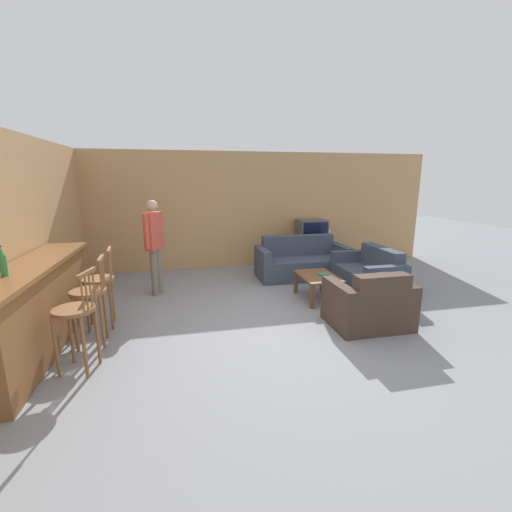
{
  "coord_description": "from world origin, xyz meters",
  "views": [
    {
      "loc": [
        -1.27,
        -4.12,
        2.01
      ],
      "look_at": [
        -0.16,
        0.87,
        0.85
      ],
      "focal_mm": 24.0,
      "sensor_mm": 36.0,
      "label": 1
    }
  ],
  "objects_px": {
    "armchair_near": "(369,306)",
    "loveseat_right": "(368,275)",
    "tv_unit": "(311,254)",
    "tv": "(311,231)",
    "bar_chair_far": "(100,285)",
    "couch_far": "(301,263)",
    "bar_chair_mid": "(90,298)",
    "book_on_table": "(324,274)",
    "table_lamp": "(325,228)",
    "person_by_window": "(154,242)",
    "bar_chair_near": "(76,317)",
    "bottle": "(3,262)",
    "coffee_table": "(318,279)"
  },
  "relations": [
    {
      "from": "tv_unit",
      "to": "table_lamp",
      "type": "height_order",
      "value": "table_lamp"
    },
    {
      "from": "person_by_window",
      "to": "bar_chair_near",
      "type": "bearing_deg",
      "value": -105.25
    },
    {
      "from": "bar_chair_far",
      "to": "table_lamp",
      "type": "xyz_separation_m",
      "value": [
        4.42,
        2.63,
        0.27
      ]
    },
    {
      "from": "bar_chair_mid",
      "to": "loveseat_right",
      "type": "height_order",
      "value": "bar_chair_mid"
    },
    {
      "from": "bar_chair_near",
      "to": "book_on_table",
      "type": "bearing_deg",
      "value": 24.14
    },
    {
      "from": "armchair_near",
      "to": "loveseat_right",
      "type": "relative_size",
      "value": 0.75
    },
    {
      "from": "tv_unit",
      "to": "book_on_table",
      "type": "height_order",
      "value": "tv_unit"
    },
    {
      "from": "loveseat_right",
      "to": "person_by_window",
      "type": "bearing_deg",
      "value": 169.96
    },
    {
      "from": "person_by_window",
      "to": "table_lamp",
      "type": "bearing_deg",
      "value": 19.75
    },
    {
      "from": "couch_far",
      "to": "tv",
      "type": "distance_m",
      "value": 1.13
    },
    {
      "from": "bottle",
      "to": "book_on_table",
      "type": "height_order",
      "value": "bottle"
    },
    {
      "from": "tv",
      "to": "person_by_window",
      "type": "relative_size",
      "value": 0.39
    },
    {
      "from": "couch_far",
      "to": "tv",
      "type": "relative_size",
      "value": 2.86
    },
    {
      "from": "bar_chair_far",
      "to": "book_on_table",
      "type": "xyz_separation_m",
      "value": [
        3.44,
        0.42,
        -0.17
      ]
    },
    {
      "from": "bar_chair_far",
      "to": "armchair_near",
      "type": "xyz_separation_m",
      "value": [
        3.6,
        -0.77,
        -0.31
      ]
    },
    {
      "from": "couch_far",
      "to": "tv_unit",
      "type": "bearing_deg",
      "value": 57.82
    },
    {
      "from": "bar_chair_far",
      "to": "book_on_table",
      "type": "distance_m",
      "value": 3.47
    },
    {
      "from": "bar_chair_far",
      "to": "tv",
      "type": "distance_m",
      "value": 4.86
    },
    {
      "from": "bar_chair_near",
      "to": "couch_far",
      "type": "bearing_deg",
      "value": 39.33
    },
    {
      "from": "bar_chair_mid",
      "to": "tv",
      "type": "distance_m",
      "value": 5.16
    },
    {
      "from": "bar_chair_far",
      "to": "person_by_window",
      "type": "bearing_deg",
      "value": 62.87
    },
    {
      "from": "book_on_table",
      "to": "loveseat_right",
      "type": "bearing_deg",
      "value": 11.83
    },
    {
      "from": "loveseat_right",
      "to": "coffee_table",
      "type": "height_order",
      "value": "loveseat_right"
    },
    {
      "from": "bar_chair_mid",
      "to": "tv",
      "type": "xyz_separation_m",
      "value": [
        4.08,
        3.15,
        0.21
      ]
    },
    {
      "from": "bar_chair_far",
      "to": "couch_far",
      "type": "bearing_deg",
      "value": 26.63
    },
    {
      "from": "bar_chair_mid",
      "to": "person_by_window",
      "type": "distance_m",
      "value": 1.95
    },
    {
      "from": "book_on_table",
      "to": "person_by_window",
      "type": "distance_m",
      "value": 2.96
    },
    {
      "from": "bottle",
      "to": "table_lamp",
      "type": "bearing_deg",
      "value": 35.68
    },
    {
      "from": "bottle",
      "to": "armchair_near",
      "type": "bearing_deg",
      "value": 3.04
    },
    {
      "from": "coffee_table",
      "to": "bottle",
      "type": "bearing_deg",
      "value": -160.52
    },
    {
      "from": "couch_far",
      "to": "table_lamp",
      "type": "distance_m",
      "value": 1.35
    },
    {
      "from": "bar_chair_far",
      "to": "loveseat_right",
      "type": "xyz_separation_m",
      "value": [
        4.4,
        0.62,
        -0.31
      ]
    },
    {
      "from": "book_on_table",
      "to": "couch_far",
      "type": "bearing_deg",
      "value": 85.82
    },
    {
      "from": "bar_chair_mid",
      "to": "loveseat_right",
      "type": "bearing_deg",
      "value": 14.56
    },
    {
      "from": "bar_chair_near",
      "to": "tv",
      "type": "bearing_deg",
      "value": 42.62
    },
    {
      "from": "bar_chair_mid",
      "to": "armchair_near",
      "type": "bearing_deg",
      "value": -3.95
    },
    {
      "from": "bottle",
      "to": "person_by_window",
      "type": "bearing_deg",
      "value": 60.39
    },
    {
      "from": "couch_far",
      "to": "loveseat_right",
      "type": "bearing_deg",
      "value": -53.33
    },
    {
      "from": "bar_chair_far",
      "to": "bottle",
      "type": "xyz_separation_m",
      "value": [
        -0.64,
        -1.0,
        0.59
      ]
    },
    {
      "from": "coffee_table",
      "to": "tv",
      "type": "distance_m",
      "value": 2.39
    },
    {
      "from": "bar_chair_mid",
      "to": "bottle",
      "type": "height_order",
      "value": "bottle"
    },
    {
      "from": "couch_far",
      "to": "book_on_table",
      "type": "xyz_separation_m",
      "value": [
        -0.1,
        -1.36,
        0.13
      ]
    },
    {
      "from": "couch_far",
      "to": "table_lamp",
      "type": "xyz_separation_m",
      "value": [
        0.88,
        0.86,
        0.58
      ]
    },
    {
      "from": "coffee_table",
      "to": "person_by_window",
      "type": "distance_m",
      "value": 2.88
    },
    {
      "from": "coffee_table",
      "to": "bar_chair_far",
      "type": "bearing_deg",
      "value": -173.07
    },
    {
      "from": "coffee_table",
      "to": "book_on_table",
      "type": "height_order",
      "value": "book_on_table"
    },
    {
      "from": "coffee_table",
      "to": "tv_unit",
      "type": "height_order",
      "value": "tv_unit"
    },
    {
      "from": "table_lamp",
      "to": "person_by_window",
      "type": "height_order",
      "value": "person_by_window"
    },
    {
      "from": "tv_unit",
      "to": "tv",
      "type": "xyz_separation_m",
      "value": [
        0.0,
        -0.0,
        0.54
      ]
    },
    {
      "from": "armchair_near",
      "to": "person_by_window",
      "type": "xyz_separation_m",
      "value": [
        -2.95,
        2.06,
        0.65
      ]
    }
  ]
}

